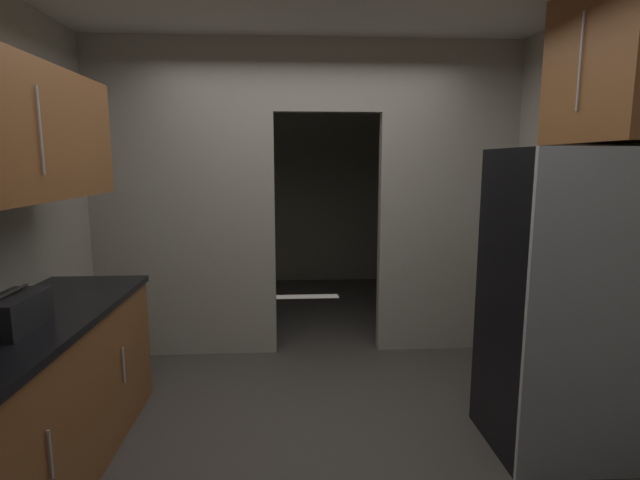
% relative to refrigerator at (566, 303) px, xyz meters
% --- Properties ---
extents(ground, '(20.00, 20.00, 0.00)m').
position_rel_refrigerator_xyz_m(ground, '(-1.44, 0.12, -0.88)').
color(ground, '#47423D').
extents(kitchen_partition, '(3.65, 0.12, 2.70)m').
position_rel_refrigerator_xyz_m(kitchen_partition, '(-1.48, 1.60, 0.54)').
color(kitchen_partition, '#ADA899').
rests_on(kitchen_partition, ground).
extents(adjoining_room_shell, '(3.65, 2.73, 2.70)m').
position_rel_refrigerator_xyz_m(adjoining_room_shell, '(-1.44, 3.48, 0.47)').
color(adjoining_room_shell, gray).
rests_on(adjoining_room_shell, ground).
extents(refrigerator, '(0.80, 0.71, 1.76)m').
position_rel_refrigerator_xyz_m(refrigerator, '(0.00, 0.00, 0.00)').
color(refrigerator, black).
rests_on(refrigerator, ground).
extents(lower_cabinet_run, '(0.67, 2.08, 0.89)m').
position_rel_refrigerator_xyz_m(lower_cabinet_run, '(-2.93, -0.21, -0.43)').
color(lower_cabinet_run, brown).
rests_on(lower_cabinet_run, ground).
extents(upper_cabinet_counterside, '(0.36, 1.87, 0.68)m').
position_rel_refrigerator_xyz_m(upper_cabinet_counterside, '(-2.93, -0.21, 0.95)').
color(upper_cabinet_counterside, brown).
extents(upper_cabinet_fridgeside, '(0.36, 0.88, 0.89)m').
position_rel_refrigerator_xyz_m(upper_cabinet_fridgeside, '(0.21, 0.10, 1.35)').
color(upper_cabinet_fridgeside, brown).
extents(boombox, '(0.20, 0.38, 0.20)m').
position_rel_refrigerator_xyz_m(boombox, '(-2.90, -0.31, 0.09)').
color(boombox, black).
rests_on(boombox, lower_cabinet_run).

